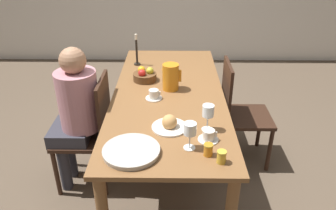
{
  "coord_description": "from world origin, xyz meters",
  "views": [
    {
      "loc": [
        0.03,
        -2.28,
        1.89
      ],
      "look_at": [
        0.0,
        -0.3,
        0.82
      ],
      "focal_mm": 35.0,
      "sensor_mm": 36.0,
      "label": 1
    }
  ],
  "objects": [
    {
      "name": "teacup_across",
      "position": [
        -0.11,
        -0.1,
        0.8
      ],
      "size": [
        0.12,
        0.12,
        0.07
      ],
      "color": "silver",
      "rests_on": "dining_table"
    },
    {
      "name": "candlestick_tall",
      "position": [
        -0.3,
        0.59,
        0.88
      ],
      "size": [
        0.06,
        0.06,
        0.29
      ],
      "color": "black",
      "rests_on": "dining_table"
    },
    {
      "name": "bread_plate",
      "position": [
        0.01,
        -0.51,
        0.8
      ],
      "size": [
        0.23,
        0.23,
        0.1
      ],
      "color": "silver",
      "rests_on": "dining_table"
    },
    {
      "name": "serving_tray",
      "position": [
        -0.2,
        -0.78,
        0.79
      ],
      "size": [
        0.33,
        0.33,
        0.03
      ],
      "color": "#B7B2A8",
      "rests_on": "dining_table"
    },
    {
      "name": "wine_glass_water",
      "position": [
        0.25,
        -0.53,
        0.9
      ],
      "size": [
        0.07,
        0.07,
        0.17
      ],
      "color": "white",
      "rests_on": "dining_table"
    },
    {
      "name": "chair_opposite",
      "position": [
        0.61,
        0.21,
        0.49
      ],
      "size": [
        0.42,
        0.42,
        0.93
      ],
      "rotation": [
        0.0,
        0.0,
        -1.57
      ],
      "color": "#331E14",
      "rests_on": "ground_plane"
    },
    {
      "name": "jam_jar_red",
      "position": [
        0.3,
        -0.86,
        0.81
      ],
      "size": [
        0.05,
        0.05,
        0.07
      ],
      "color": "gold",
      "rests_on": "dining_table"
    },
    {
      "name": "red_pitcher",
      "position": [
        0.02,
        0.06,
        0.88
      ],
      "size": [
        0.15,
        0.13,
        0.21
      ],
      "color": "orange",
      "rests_on": "dining_table"
    },
    {
      "name": "teacup_near_person",
      "position": [
        0.25,
        -0.65,
        0.8
      ],
      "size": [
        0.12,
        0.12,
        0.07
      ],
      "color": "silver",
      "rests_on": "dining_table"
    },
    {
      "name": "dining_table",
      "position": [
        0.0,
        0.0,
        0.67
      ],
      "size": [
        0.85,
        1.98,
        0.77
      ],
      "color": "brown",
      "rests_on": "ground_plane"
    },
    {
      "name": "fruit_bowl",
      "position": [
        -0.2,
        0.23,
        0.81
      ],
      "size": [
        0.19,
        0.19,
        0.11
      ],
      "color": "brown",
      "rests_on": "dining_table"
    },
    {
      "name": "jam_jar_amber",
      "position": [
        0.23,
        -0.8,
        0.81
      ],
      "size": [
        0.05,
        0.05,
        0.07
      ],
      "color": "#C67A1E",
      "rests_on": "dining_table"
    },
    {
      "name": "wine_glass_juice",
      "position": [
        0.13,
        -0.73,
        0.89
      ],
      "size": [
        0.07,
        0.07,
        0.17
      ],
      "color": "white",
      "rests_on": "dining_table"
    },
    {
      "name": "chair_person_side",
      "position": [
        -0.61,
        -0.12,
        0.49
      ],
      "size": [
        0.42,
        0.42,
        0.93
      ],
      "rotation": [
        0.0,
        0.0,
        1.57
      ],
      "color": "#331E14",
      "rests_on": "ground_plane"
    },
    {
      "name": "ground_plane",
      "position": [
        0.0,
        0.0,
        0.0
      ],
      "size": [
        20.0,
        20.0,
        0.0
      ],
      "primitive_type": "plane",
      "color": "brown"
    },
    {
      "name": "person_seated",
      "position": [
        -0.7,
        -0.14,
        0.7
      ],
      "size": [
        0.39,
        0.41,
        1.18
      ],
      "rotation": [
        0.0,
        0.0,
        1.57
      ],
      "color": "#33333D",
      "rests_on": "ground_plane"
    }
  ]
}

